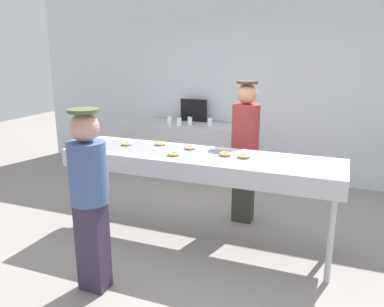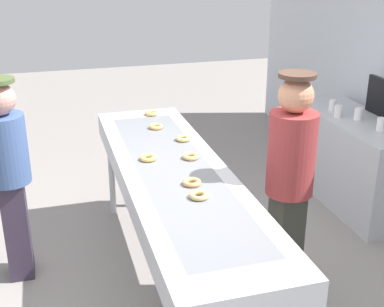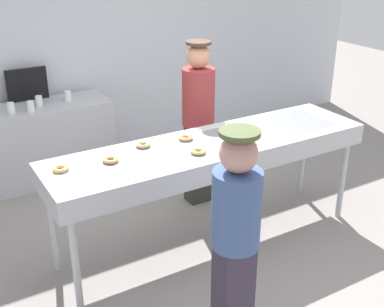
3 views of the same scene
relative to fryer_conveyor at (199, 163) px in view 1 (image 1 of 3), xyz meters
The scene contains 18 objects.
ground_plane 0.91m from the fryer_conveyor, ahead, with size 16.00×16.00×0.00m, color gray.
back_wall 2.62m from the fryer_conveyor, 90.00° to the left, with size 8.00×0.12×3.15m, color silver.
fryer_conveyor is the anchor object (origin of this frame).
glazed_donut_0 0.29m from the fryer_conveyor, 147.04° to the right, with size 0.12×0.12×0.03m, color #E2BC5E.
glazed_donut_1 0.25m from the fryer_conveyor, 135.62° to the left, with size 0.12×0.12×0.03m, color #EDB268.
glazed_donut_2 0.48m from the fryer_conveyor, ahead, with size 0.12×0.12×0.03m, color #DDB56D.
glazed_donut_3 0.29m from the fryer_conveyor, ahead, with size 0.12×0.12×0.03m, color #EBAB65.
glazed_donut_4 0.91m from the fryer_conveyor, behind, with size 0.12×0.12×0.03m, color #EBB263.
glazed_donut_5 1.29m from the fryer_conveyor, behind, with size 0.12×0.12×0.03m, color #EAB862.
glazed_donut_6 0.60m from the fryer_conveyor, 159.17° to the left, with size 0.12×0.12×0.03m, color #E5BB6E.
worker_baker 0.79m from the fryer_conveyor, 67.13° to the left, with size 0.32×0.32×1.70m.
customer_waiting 1.26m from the fryer_conveyor, 115.69° to the right, with size 0.31×0.31×1.59m.
prep_counter 2.35m from the fryer_conveyor, 115.05° to the left, with size 1.62×0.60×0.89m, color #B7BABF.
paper_cup_0 2.19m from the fryer_conveyor, 118.89° to the left, with size 0.07×0.07×0.12m, color white.
paper_cup_1 2.26m from the fryer_conveyor, 114.36° to the left, with size 0.07×0.07×0.12m, color white.
paper_cup_2 2.33m from the fryer_conveyor, 122.43° to the left, with size 0.07×0.07×0.12m, color white.
paper_cup_3 2.17m from the fryer_conveyor, 106.10° to the left, with size 0.07×0.07×0.12m, color white.
menu_display 2.54m from the fryer_conveyor, 112.64° to the left, with size 0.45×0.04×0.37m, color black.
Camera 1 is at (1.37, -3.63, 2.04)m, focal length 36.33 mm.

